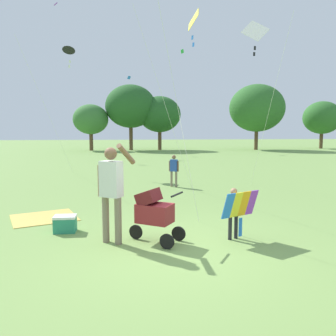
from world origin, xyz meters
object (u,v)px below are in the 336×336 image
at_px(kite_green_novelty, 68,52).
at_px(picnic_blanket, 44,218).
at_px(cooler_box, 65,224).
at_px(stroller, 154,211).
at_px(kite_orange_delta, 256,36).
at_px(child_with_butterfly_kite, 235,208).
at_px(person_red_shirt, 174,168).
at_px(person_adult_flyer, 111,186).
at_px(kite_blue_high, 192,26).

relative_size(kite_green_novelty, picnic_blanket, 4.17).
bearing_deg(cooler_box, picnic_blanket, 120.73).
distance_m(stroller, kite_orange_delta, 8.98).
xyz_separation_m(kite_green_novelty, picnic_blanket, (0.81, -9.00, -5.79)).
relative_size(child_with_butterfly_kite, stroller, 0.94).
bearing_deg(kite_green_novelty, kite_orange_delta, -32.52).
bearing_deg(kite_green_novelty, person_red_shirt, -47.58).
distance_m(person_adult_flyer, cooler_box, 1.59).
height_order(child_with_butterfly_kite, person_adult_flyer, person_adult_flyer).
xyz_separation_m(person_adult_flyer, cooler_box, (-1.02, 0.80, -0.92)).
distance_m(stroller, kite_green_novelty, 12.64).
bearing_deg(kite_green_novelty, kite_blue_high, -47.89).
relative_size(child_with_butterfly_kite, picnic_blanket, 0.70).
xyz_separation_m(child_with_butterfly_kite, kite_blue_high, (0.11, 5.53, 4.96)).
xyz_separation_m(child_with_butterfly_kite, kite_orange_delta, (2.61, 6.28, 4.90)).
height_order(stroller, picnic_blanket, stroller).
relative_size(kite_blue_high, person_red_shirt, 5.28).
xyz_separation_m(person_adult_flyer, stroller, (0.78, -0.02, -0.48)).
height_order(person_red_shirt, cooler_box, person_red_shirt).
distance_m(child_with_butterfly_kite, kite_orange_delta, 8.39).
bearing_deg(kite_blue_high, stroller, -106.98).
distance_m(person_adult_flyer, person_red_shirt, 6.41).
relative_size(person_adult_flyer, picnic_blanket, 1.30).
relative_size(kite_green_novelty, kite_blue_high, 0.97).
bearing_deg(stroller, kite_blue_high, 73.02).
bearing_deg(person_adult_flyer, stroller, -1.39).
relative_size(kite_orange_delta, kite_green_novelty, 1.02).
bearing_deg(kite_blue_high, person_red_shirt, 129.59).
height_order(kite_green_novelty, kite_blue_high, kite_blue_high).
height_order(person_adult_flyer, kite_blue_high, kite_blue_high).
relative_size(person_adult_flyer, kite_orange_delta, 0.31).
relative_size(picnic_blanket, cooler_box, 3.24).
height_order(person_adult_flyer, cooler_box, person_adult_flyer).
bearing_deg(stroller, picnic_blanket, 141.10).
height_order(kite_orange_delta, cooler_box, kite_orange_delta).
bearing_deg(kite_orange_delta, stroller, -123.83).
distance_m(kite_green_novelty, cooler_box, 11.76).
distance_m(kite_orange_delta, kite_blue_high, 2.62).
relative_size(kite_orange_delta, kite_blue_high, 0.99).
distance_m(child_with_butterfly_kite, picnic_blanket, 4.63).
distance_m(child_with_butterfly_kite, kite_blue_high, 7.43).
bearing_deg(person_adult_flyer, kite_green_novelty, 103.04).
distance_m(person_adult_flyer, kite_blue_high, 7.50).
bearing_deg(kite_blue_high, kite_green_novelty, 132.11).
bearing_deg(kite_blue_high, picnic_blanket, -140.57).
distance_m(child_with_butterfly_kite, kite_green_novelty, 13.18).
height_order(kite_green_novelty, cooler_box, kite_green_novelty).
height_order(person_adult_flyer, kite_green_novelty, kite_green_novelty).
bearing_deg(stroller, cooler_box, 155.51).
bearing_deg(person_adult_flyer, kite_orange_delta, 51.41).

